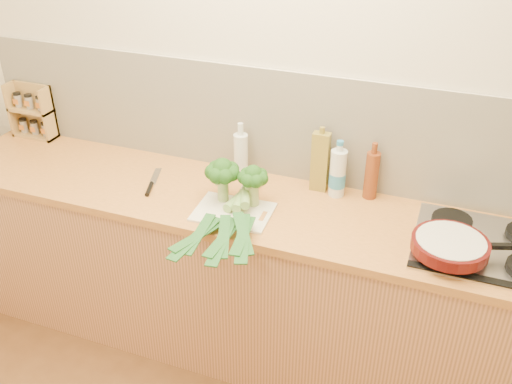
% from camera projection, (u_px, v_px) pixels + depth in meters
% --- Properties ---
extents(room_shell, '(3.50, 3.50, 3.50)m').
position_uv_depth(room_shell, '(275.00, 124.00, 2.73)').
color(room_shell, beige).
rests_on(room_shell, ground).
extents(counter, '(3.20, 0.62, 0.90)m').
position_uv_depth(counter, '(254.00, 278.00, 2.86)').
color(counter, tan).
rests_on(counter, ground).
extents(gas_hob, '(0.58, 0.50, 0.04)m').
position_uv_depth(gas_hob, '(487.00, 246.00, 2.31)').
color(gas_hob, silver).
rests_on(gas_hob, counter).
extents(chopping_board, '(0.35, 0.27, 0.01)m').
position_uv_depth(chopping_board, '(233.00, 212.00, 2.55)').
color(chopping_board, white).
rests_on(chopping_board, counter).
extents(broccoli_left, '(0.16, 0.16, 0.21)m').
position_uv_depth(broccoli_left, '(222.00, 172.00, 2.55)').
color(broccoli_left, '#89A35F').
rests_on(broccoli_left, chopping_board).
extents(broccoli_right, '(0.14, 0.14, 0.20)m').
position_uv_depth(broccoli_right, '(253.00, 178.00, 2.52)').
color(broccoli_right, '#89A35F').
rests_on(broccoli_right, chopping_board).
extents(leek_front, '(0.16, 0.72, 0.04)m').
position_uv_depth(leek_front, '(229.00, 207.00, 2.53)').
color(leek_front, white).
rests_on(leek_front, chopping_board).
extents(leek_mid, '(0.16, 0.67, 0.04)m').
position_uv_depth(leek_mid, '(236.00, 210.00, 2.48)').
color(leek_mid, white).
rests_on(leek_mid, chopping_board).
extents(leek_back, '(0.26, 0.64, 0.04)m').
position_uv_depth(leek_back, '(245.00, 207.00, 2.46)').
color(leek_back, white).
rests_on(leek_back, chopping_board).
extents(chefs_knife, '(0.11, 0.27, 0.02)m').
position_uv_depth(chefs_knife, '(151.00, 186.00, 2.74)').
color(chefs_knife, silver).
rests_on(chefs_knife, counter).
extents(skillet, '(0.43, 0.30, 0.05)m').
position_uv_depth(skillet, '(451.00, 245.00, 2.23)').
color(skillet, '#4B0E0C').
rests_on(skillet, gas_hob).
extents(spice_rack, '(0.25, 0.10, 0.30)m').
position_uv_depth(spice_rack, '(34.00, 114.00, 3.18)').
color(spice_rack, tan).
rests_on(spice_rack, counter).
extents(oil_tin, '(0.08, 0.05, 0.32)m').
position_uv_depth(oil_tin, '(320.00, 161.00, 2.66)').
color(oil_tin, olive).
rests_on(oil_tin, counter).
extents(glass_bottle, '(0.07, 0.07, 0.28)m').
position_uv_depth(glass_bottle, '(241.00, 154.00, 2.79)').
color(glass_bottle, silver).
rests_on(glass_bottle, counter).
extents(amber_bottle, '(0.06, 0.06, 0.28)m').
position_uv_depth(amber_bottle, '(372.00, 175.00, 2.61)').
color(amber_bottle, brown).
rests_on(amber_bottle, counter).
extents(water_bottle, '(0.08, 0.08, 0.26)m').
position_uv_depth(water_bottle, '(338.00, 174.00, 2.63)').
color(water_bottle, silver).
rests_on(water_bottle, counter).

